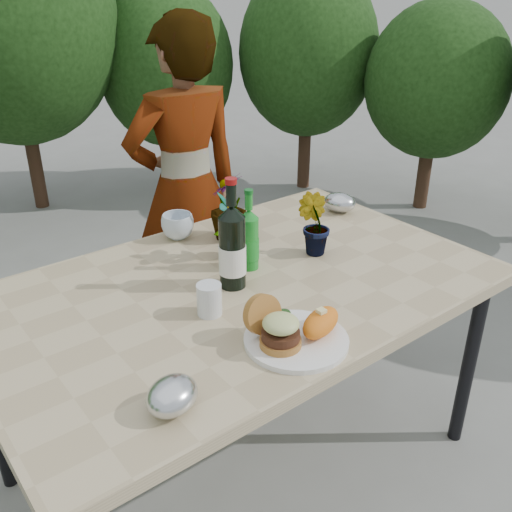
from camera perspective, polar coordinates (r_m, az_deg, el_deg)
ground at (r=2.27m, az=-1.32°, el=-19.53°), size 80.00×80.00×0.00m
patio_table at (r=1.83m, az=-1.54°, el=-4.36°), size 1.60×1.00×0.75m
shrub_hedge at (r=3.16m, az=-22.55°, el=15.91°), size 6.72×5.18×2.23m
dinner_plate at (r=1.53m, az=4.03°, el=-8.38°), size 0.28×0.28×0.01m
burger_stack at (r=1.48m, az=2.01°, el=-7.14°), size 0.11×0.16×0.11m
sweet_potato at (r=1.54m, az=6.49°, el=-6.62°), size 0.17×0.12×0.06m
grilled_veg at (r=1.59m, az=2.29°, el=-6.06°), size 0.08×0.05×0.03m
wine_bottle at (r=1.73m, az=-2.39°, el=0.79°), size 0.08×0.08×0.35m
sparkling_water at (r=1.85m, az=-0.71°, el=1.60°), size 0.07×0.07×0.27m
plastic_cup at (r=1.63m, az=-4.70°, el=-4.35°), size 0.07×0.07×0.09m
seedling_left at (r=1.92m, az=-2.66°, el=3.03°), size 0.15×0.14×0.23m
seedling_mid at (r=1.96m, az=5.78°, el=3.14°), size 0.12×0.14×0.21m
seedling_right at (r=2.06m, az=-2.76°, el=4.94°), size 0.19×0.19×0.24m
blue_bowl at (r=2.11m, az=-7.84°, el=2.97°), size 0.13×0.13×0.09m
foil_packet_left at (r=1.32m, az=-8.40°, el=-13.63°), size 0.16×0.15×0.08m
foil_packet_right at (r=2.36m, az=8.35°, el=5.32°), size 0.16×0.17×0.08m
person at (r=2.60m, az=-7.05°, el=6.58°), size 0.58×0.41×1.50m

